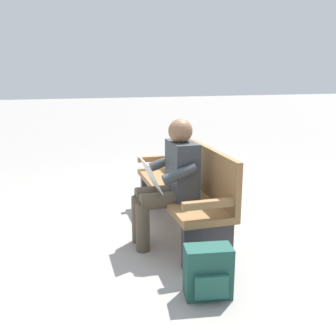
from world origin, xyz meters
TOP-DOWN VIEW (x-y plane):
  - ground_plane at (0.00, 0.00)m, footprint 40.00×40.00m
  - bench_near at (-0.00, -0.07)m, footprint 1.80×0.49m
  - person_seated at (-0.26, 0.16)m, footprint 0.57×0.57m
  - backpack at (-1.21, 0.16)m, footprint 0.26×0.36m

SIDE VIEW (x-z plane):
  - ground_plane at x=0.00m, z-range 0.00..0.00m
  - backpack at x=-1.21m, z-range 0.00..0.38m
  - bench_near at x=0.00m, z-range 0.01..0.91m
  - person_seated at x=-0.26m, z-range 0.04..1.22m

